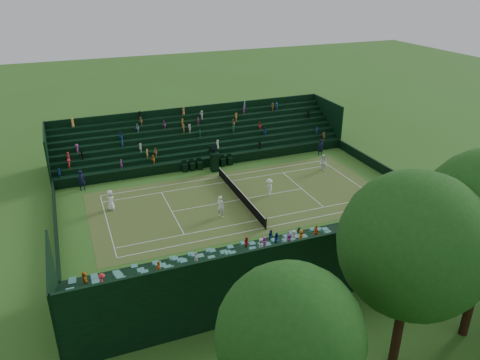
{
  "coord_description": "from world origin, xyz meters",
  "views": [
    {
      "loc": [
        35.65,
        -14.0,
        19.48
      ],
      "look_at": [
        0.0,
        0.0,
        2.0
      ],
      "focal_mm": 35.0,
      "sensor_mm": 36.0,
      "label": 1
    }
  ],
  "objects_px": {
    "umpire_chair": "(214,159)",
    "player_far_east": "(269,187)",
    "player_near_west": "(111,200)",
    "player_far_west": "(323,163)",
    "player_near_east": "(220,206)",
    "tennis_net": "(240,195)"
  },
  "relations": [
    {
      "from": "tennis_net",
      "to": "player_far_west",
      "type": "height_order",
      "value": "player_far_west"
    },
    {
      "from": "tennis_net",
      "to": "umpire_chair",
      "type": "bearing_deg",
      "value": -179.66
    },
    {
      "from": "player_near_west",
      "to": "player_far_east",
      "type": "relative_size",
      "value": 1.12
    },
    {
      "from": "player_far_west",
      "to": "player_far_east",
      "type": "relative_size",
      "value": 1.08
    },
    {
      "from": "umpire_chair",
      "to": "tennis_net",
      "type": "bearing_deg",
      "value": 0.34
    },
    {
      "from": "umpire_chair",
      "to": "player_far_east",
      "type": "relative_size",
      "value": 1.82
    },
    {
      "from": "player_far_east",
      "to": "umpire_chair",
      "type": "bearing_deg",
      "value": -159.11
    },
    {
      "from": "tennis_net",
      "to": "player_far_west",
      "type": "xyz_separation_m",
      "value": [
        -3.09,
        10.54,
        0.37
      ]
    },
    {
      "from": "player_near_west",
      "to": "player_far_west",
      "type": "distance_m",
      "value": 21.78
    },
    {
      "from": "tennis_net",
      "to": "player_near_east",
      "type": "relative_size",
      "value": 5.9
    },
    {
      "from": "player_far_east",
      "to": "player_far_west",
      "type": "bearing_deg",
      "value": 111.37
    },
    {
      "from": "player_near_east",
      "to": "player_far_east",
      "type": "bearing_deg",
      "value": -105.6
    },
    {
      "from": "umpire_chair",
      "to": "player_near_east",
      "type": "relative_size",
      "value": 1.51
    },
    {
      "from": "tennis_net",
      "to": "player_far_east",
      "type": "xyz_separation_m",
      "value": [
        0.06,
        2.89,
        0.3
      ]
    },
    {
      "from": "player_near_west",
      "to": "player_far_east",
      "type": "height_order",
      "value": "player_near_west"
    },
    {
      "from": "player_near_west",
      "to": "player_near_east",
      "type": "relative_size",
      "value": 0.94
    },
    {
      "from": "player_far_east",
      "to": "player_near_east",
      "type": "bearing_deg",
      "value": -68.78
    },
    {
      "from": "player_near_east",
      "to": "player_far_west",
      "type": "distance_m",
      "value": 14.33
    },
    {
      "from": "player_near_east",
      "to": "player_far_west",
      "type": "relative_size",
      "value": 1.11
    },
    {
      "from": "player_far_west",
      "to": "player_far_east",
      "type": "xyz_separation_m",
      "value": [
        3.15,
        -7.66,
        -0.07
      ]
    },
    {
      "from": "player_near_east",
      "to": "player_far_east",
      "type": "xyz_separation_m",
      "value": [
        -2.29,
        5.6,
        -0.16
      ]
    },
    {
      "from": "tennis_net",
      "to": "player_near_west",
      "type": "relative_size",
      "value": 6.3
    }
  ]
}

